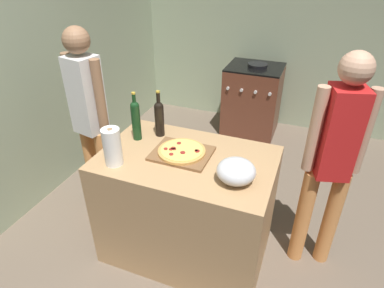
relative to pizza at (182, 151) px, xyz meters
name	(u,v)px	position (x,y,z in m)	size (l,w,h in m)	color
ground_plane	(233,184)	(0.18, 0.94, -0.92)	(3.96, 3.74, 0.02)	#6B5B4C
kitchen_wall_rear	(275,24)	(0.18, 2.56, 0.39)	(3.96, 0.10, 2.60)	#99A889
kitchen_wall_left	(75,42)	(-1.55, 0.94, 0.39)	(0.10, 3.74, 2.60)	#99A889
counter	(187,206)	(0.04, -0.02, -0.47)	(1.21, 0.78, 0.88)	tan
cutting_board	(182,153)	(0.00, 0.00, -0.02)	(0.40, 0.32, 0.02)	brown
pizza	(182,151)	(0.00, 0.00, 0.00)	(0.33, 0.33, 0.03)	tan
mixing_bowl	(236,171)	(0.42, -0.16, 0.04)	(0.24, 0.24, 0.15)	#B2B2B7
paper_towel_roll	(112,147)	(-0.38, -0.26, 0.10)	(0.12, 0.12, 0.26)	white
wine_bottle_amber	(159,117)	(-0.26, 0.20, 0.12)	(0.07, 0.07, 0.36)	black
wine_bottle_dark	(136,119)	(-0.40, 0.09, 0.14)	(0.07, 0.07, 0.37)	#143819
stove	(252,99)	(0.06, 2.16, -0.47)	(0.67, 0.60, 0.92)	brown
person_in_stripes	(90,116)	(-0.88, 0.16, 0.04)	(0.38, 0.24, 1.65)	#D88C4C
person_in_red	(333,158)	(0.97, 0.24, 0.03)	(0.36, 0.25, 1.64)	#D88C4C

